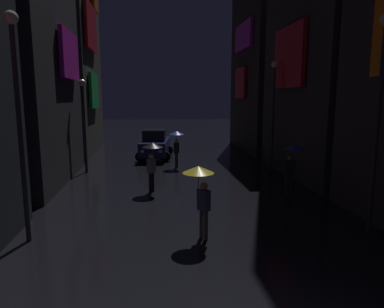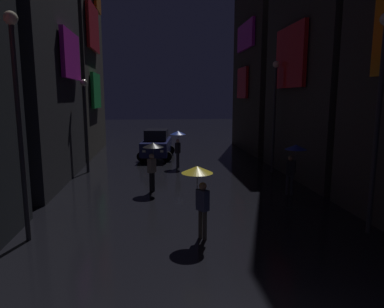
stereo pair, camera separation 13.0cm
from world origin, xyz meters
The scene contains 11 objects.
building_left_far centered at (-7.48, 21.95, 7.95)m, with size 4.25×7.92×15.90m.
building_right_far centered at (7.49, 21.85, 6.36)m, with size 4.25×7.71×12.72m.
pedestrian_foreground_right_blue centered at (4.34, 9.44, 1.67)m, with size 0.90×0.90×2.12m.
pedestrian_midstreet_centre_blue centered at (-0.01, 15.71, 1.67)m, with size 0.90×0.90×2.12m.
pedestrian_near_crossing_yellow centered at (-0.13, 5.47, 1.67)m, with size 0.90×0.90×2.12m.
pedestrian_far_right_black centered at (-1.45, 10.69, 1.67)m, with size 0.90×0.90×2.12m.
car_distant centered at (-1.22, 19.01, 0.93)m, with size 2.60×4.30×1.92m.
streetlamp_right_far centered at (5.00, 13.79, 3.66)m, with size 0.36×0.36×5.91m.
streetlamp_right_near centered at (5.00, 5.27, 3.89)m, with size 0.36×0.36×6.33m.
streetlamp_left_far centered at (-5.00, 14.91, 3.15)m, with size 0.36×0.36×4.97m.
streetlamp_left_near centered at (-5.00, 5.83, 3.84)m, with size 0.36×0.36×6.24m.
Camera 2 is at (-1.37, -3.88, 4.04)m, focal length 32.00 mm.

